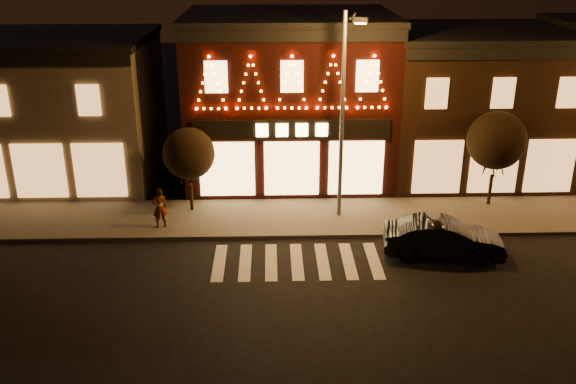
{
  "coord_description": "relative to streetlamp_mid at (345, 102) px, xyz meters",
  "views": [
    {
      "loc": [
        -0.98,
        -17.57,
        11.61
      ],
      "look_at": [
        -0.35,
        4.0,
        2.92
      ],
      "focal_mm": 39.23,
      "sensor_mm": 36.0,
      "label": 1
    }
  ],
  "objects": [
    {
      "name": "dark_sedan",
      "position": [
        3.63,
        -3.51,
        -4.58
      ],
      "size": [
        4.8,
        2.18,
        1.53
      ],
      "primitive_type": "imported",
      "rotation": [
        0.0,
        0.0,
        1.44
      ],
      "color": "black",
      "rests_on": "ground"
    },
    {
      "name": "building_pulp",
      "position": [
        -2.11,
        6.16,
        -1.18
      ],
      "size": [
        10.2,
        8.34,
        8.3
      ],
      "color": "black",
      "rests_on": "ground"
    },
    {
      "name": "sidewalk_far",
      "position": [
        -0.11,
        0.18,
        -5.27
      ],
      "size": [
        44.0,
        4.0,
        0.15
      ],
      "primitive_type": "cube",
      "color": "#47423D",
      "rests_on": "ground"
    },
    {
      "name": "building_left",
      "position": [
        -15.11,
        6.17,
        -1.68
      ],
      "size": [
        12.2,
        8.28,
        7.3
      ],
      "color": "brown",
      "rests_on": "ground"
    },
    {
      "name": "pedestrian",
      "position": [
        -7.81,
        -0.79,
        -4.31
      ],
      "size": [
        0.74,
        0.59,
        1.78
      ],
      "primitive_type": "imported",
      "rotation": [
        0.0,
        0.0,
        3.42
      ],
      "color": "gray",
      "rests_on": "sidewalk_far"
    },
    {
      "name": "streetlamp_mid",
      "position": [
        0.0,
        0.0,
        0.0
      ],
      "size": [
        0.76,
        2.03,
        8.85
      ],
      "rotation": [
        0.0,
        0.0,
        -0.21
      ],
      "color": "#59595E",
      "rests_on": "sidewalk_far"
    },
    {
      "name": "tree_right",
      "position": [
        7.06,
        1.32,
        -2.11
      ],
      "size": [
        2.64,
        2.64,
        4.41
      ],
      "rotation": [
        0.0,
        0.0,
        -0.22
      ],
      "color": "black",
      "rests_on": "sidewalk_far"
    },
    {
      "name": "building_right_a",
      "position": [
        7.39,
        6.17,
        -1.58
      ],
      "size": [
        9.2,
        8.28,
        7.5
      ],
      "color": "#341E12",
      "rests_on": "ground"
    },
    {
      "name": "ground",
      "position": [
        -2.11,
        -7.82,
        -5.35
      ],
      "size": [
        120.0,
        120.0,
        0.0
      ],
      "primitive_type": "plane",
      "color": "black",
      "rests_on": "ground"
    },
    {
      "name": "tree_left",
      "position": [
        -6.69,
        1.02,
        -2.5
      ],
      "size": [
        2.3,
        2.3,
        3.85
      ],
      "rotation": [
        0.0,
        0.0,
        -0.17
      ],
      "color": "black",
      "rests_on": "sidewalk_far"
    }
  ]
}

